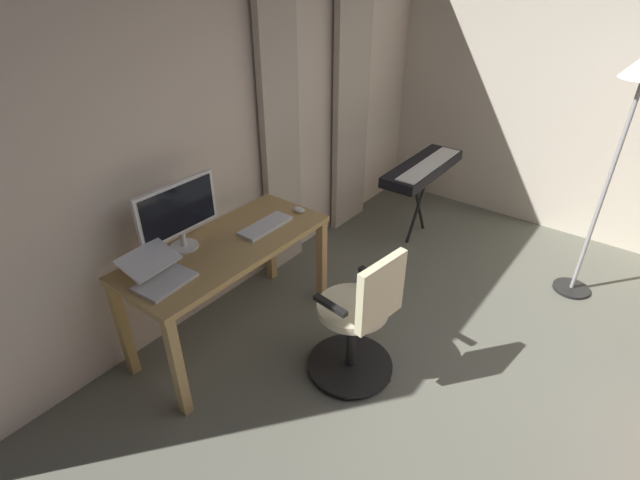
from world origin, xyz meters
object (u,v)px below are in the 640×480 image
laptop (159,274)px  mug_coffee (133,262)px  computer_monitor (178,211)px  computer_mouse (299,210)px  desk (228,258)px  computer_keyboard (265,226)px  floor_lamp (636,101)px  office_chair (359,321)px  piano_keyboard (423,170)px

laptop → mug_coffee: laptop is taller
computer_monitor → computer_mouse: (-0.81, 0.28, -0.24)m
desk → computer_keyboard: 0.34m
computer_mouse → computer_keyboard: bearing=-6.5°
computer_mouse → floor_lamp: 2.34m
mug_coffee → floor_lamp: floor_lamp is taller
computer_keyboard → computer_mouse: size_ratio=4.00×
computer_mouse → mug_coffee: 1.20m
office_chair → floor_lamp: 2.31m
desk → piano_keyboard: same height
laptop → mug_coffee: size_ratio=2.55×
computer_keyboard → piano_keyboard: computer_keyboard is taller
laptop → computer_monitor: bearing=-153.8°
desk → computer_monitor: computer_monitor is taller
computer_keyboard → laptop: bearing=-3.7°
desk → piano_keyboard: (-2.03, 0.38, 0.04)m
computer_monitor → laptop: bearing=30.6°
floor_lamp → computer_mouse: bearing=-50.7°
computer_keyboard → floor_lamp: (-1.72, 1.75, 0.77)m
desk → floor_lamp: bearing=138.4°
desk → computer_keyboard: computer_keyboard is taller
desk → piano_keyboard: 2.07m
office_chair → laptop: bearing=135.3°
desk → laptop: size_ratio=4.15×
desk → computer_monitor: 0.45m
floor_lamp → office_chair: bearing=-26.1°
piano_keyboard → computer_monitor: bearing=-15.2°
laptop → computer_mouse: (-1.13, 0.09, -0.03)m
computer_mouse → piano_keyboard: size_ratio=0.10×
mug_coffee → floor_lamp: 3.34m
office_chair → mug_coffee: size_ratio=7.07×
office_chair → computer_keyboard: office_chair is taller
laptop → floor_lamp: size_ratio=0.18×
computer_monitor → piano_keyboard: size_ratio=0.55×
piano_keyboard → computer_keyboard: bearing=-11.5°
computer_keyboard → floor_lamp: 2.57m
computer_monitor → piano_keyboard: (-2.22, 0.56, -0.32)m
computer_keyboard → computer_mouse: 0.32m
computer_monitor → mug_coffee: bearing=-5.2°
laptop → floor_lamp: bearing=140.2°
office_chair → floor_lamp: (-1.83, 0.89, 1.09)m
computer_monitor → floor_lamp: size_ratio=0.30×
piano_keyboard → floor_lamp: 1.66m
desk → computer_keyboard: bearing=170.1°
computer_mouse → piano_keyboard: bearing=168.5°
computer_keyboard → floor_lamp: size_ratio=0.21×
computer_mouse → piano_keyboard: 1.44m
computer_keyboard → mug_coffee: bearing=-18.0°
computer_monitor → piano_keyboard: 2.31m
piano_keyboard → mug_coffee: bearing=-14.0°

